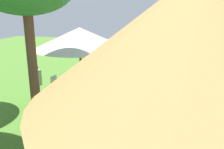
# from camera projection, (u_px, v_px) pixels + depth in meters

# --- Properties ---
(ground_plane) EXTENTS (36.00, 36.00, 0.00)m
(ground_plane) POSITION_uv_depth(u_px,v_px,m) (127.00, 95.00, 10.69)
(ground_plane) COLOR #4B7B2B
(thatched_hut) EXTENTS (5.71, 5.71, 4.46)m
(thatched_hut) POSITION_uv_depth(u_px,v_px,m) (200.00, 89.00, 4.07)
(thatched_hut) COLOR beige
(thatched_hut) RESTS_ON ground_plane
(shade_umbrella) EXTENTS (3.64, 3.64, 2.99)m
(shade_umbrella) POSITION_uv_depth(u_px,v_px,m) (80.00, 38.00, 9.54)
(shade_umbrella) COLOR #49421A
(shade_umbrella) RESTS_ON ground_plane
(patio_dining_table) EXTENTS (1.55, 1.18, 0.74)m
(patio_dining_table) POSITION_uv_depth(u_px,v_px,m) (81.00, 84.00, 10.06)
(patio_dining_table) COLOR silver
(patio_dining_table) RESTS_ON ground_plane
(patio_chair_near_hut) EXTENTS (0.46, 0.48, 0.90)m
(patio_chair_near_hut) POSITION_uv_depth(u_px,v_px,m) (56.00, 85.00, 10.49)
(patio_chair_near_hut) COLOR silver
(patio_chair_near_hut) RESTS_ON ground_plane
(patio_chair_east_end) EXTENTS (0.50, 0.48, 0.90)m
(patio_chair_east_end) POSITION_uv_depth(u_px,v_px,m) (74.00, 98.00, 8.92)
(patio_chair_east_end) COLOR silver
(patio_chair_east_end) RESTS_ON ground_plane
(patio_chair_near_lawn) EXTENTS (0.48, 0.49, 0.90)m
(patio_chair_near_lawn) POSITION_uv_depth(u_px,v_px,m) (111.00, 89.00, 9.96)
(patio_chair_near_lawn) COLOR silver
(patio_chair_near_lawn) RESTS_ON ground_plane
(patio_chair_west_end) EXTENTS (0.48, 0.46, 0.90)m
(patio_chair_west_end) POSITION_uv_depth(u_px,v_px,m) (94.00, 79.00, 11.21)
(patio_chair_west_end) COLOR silver
(patio_chair_west_end) RESTS_ON ground_plane
(guest_beside_umbrella) EXTENTS (0.54, 0.42, 1.70)m
(guest_beside_umbrella) POSITION_uv_depth(u_px,v_px,m) (96.00, 89.00, 8.45)
(guest_beside_umbrella) COLOR #261D2A
(guest_beside_umbrella) RESTS_ON ground_plane
(guest_behind_table) EXTENTS (0.23, 0.60, 1.68)m
(guest_behind_table) POSITION_uv_depth(u_px,v_px,m) (36.00, 82.00, 9.24)
(guest_behind_table) COLOR black
(guest_behind_table) RESTS_ON ground_plane
(standing_watcher) EXTENTS (0.38, 0.55, 1.67)m
(standing_watcher) POSITION_uv_depth(u_px,v_px,m) (205.00, 70.00, 10.93)
(standing_watcher) COLOR black
(standing_watcher) RESTS_ON ground_plane
(striped_lounge_chair) EXTENTS (0.84, 0.96, 0.62)m
(striped_lounge_chair) POSITION_uv_depth(u_px,v_px,m) (145.00, 104.00, 9.08)
(striped_lounge_chair) COLOR #2571BB
(striped_lounge_chair) RESTS_ON ground_plane
(zebra_nearest_camera) EXTENTS (0.78, 2.18, 1.56)m
(zebra_nearest_camera) POSITION_uv_depth(u_px,v_px,m) (210.00, 87.00, 8.62)
(zebra_nearest_camera) COLOR silver
(zebra_nearest_camera) RESTS_ON ground_plane
(zebra_by_umbrella) EXTENTS (1.45, 2.03, 1.56)m
(zebra_by_umbrella) POSITION_uv_depth(u_px,v_px,m) (134.00, 65.00, 11.70)
(zebra_by_umbrella) COLOR silver
(zebra_by_umbrella) RESTS_ON ground_plane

